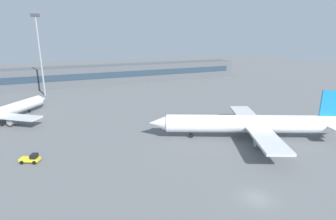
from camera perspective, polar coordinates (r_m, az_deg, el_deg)
The scene contains 6 objects.
ground_plane at distance 75.13m, azimuth -2.33°, elevation -2.48°, with size 400.00×400.00×0.00m, color slate.
terminal_building at distance 137.48m, azimuth -12.92°, elevation 7.42°, with size 142.41×12.13×9.00m.
airplane_near at distance 64.90m, azimuth 16.87°, elevation -2.87°, with size 43.67×31.53×11.57m.
airplane_mid at distance 86.25m, azimuth -32.25°, elevation -0.60°, with size 26.02×31.03×9.25m.
baggage_tug_yellow at distance 57.84m, azimuth -27.20°, elevation -9.21°, with size 3.90×2.97×1.75m.
floodlight_tower_west at distance 116.18m, azimuth -25.73°, elevation 11.35°, with size 3.20×0.80×31.10m.
Camera 1 is at (-26.30, -26.34, 23.50)m, focal length 28.56 mm.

